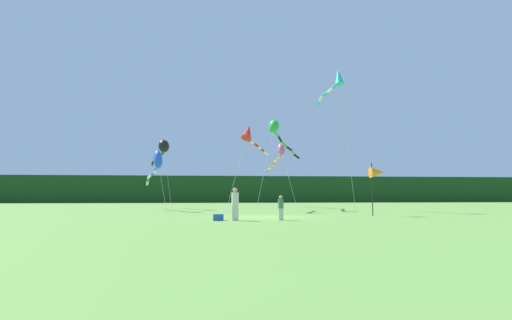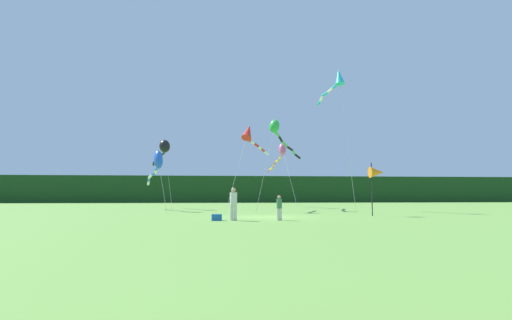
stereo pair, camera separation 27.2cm
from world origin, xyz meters
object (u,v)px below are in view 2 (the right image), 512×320
banner_flag_pole (377,173)px  kite_red (250,134)px  person_child (279,206)px  kite_blue (157,163)px  kite_cyan (337,80)px  person_adult (233,202)px  kite_green (278,131)px  cooler_box (217,217)px  kite_rainbow (281,153)px  kite_black (164,148)px

banner_flag_pole → kite_red: 11.24m
person_child → kite_blue: 15.53m
kite_red → kite_cyan: bearing=-2.5°
person_child → person_adult: bearing=179.4°
banner_flag_pole → kite_green: 12.37m
person_adult → cooler_box: (-0.85, 0.12, -0.77)m
kite_cyan → kite_red: kite_cyan is taller
kite_red → kite_green: (2.71, 2.89, 0.71)m
kite_rainbow → kite_red: 10.68m
kite_red → person_child: bearing=-87.3°
person_child → kite_cyan: 16.38m
kite_red → kite_rainbow: bearing=67.5°
kite_red → cooler_box: bearing=-103.2°
person_adult → kite_rainbow: (5.90, 21.37, 4.69)m
cooler_box → kite_blue: (-4.74, 12.81, 3.74)m
banner_flag_pole → kite_black: kite_black is taller
banner_flag_pole → kite_green: bearing=113.2°
person_adult → banner_flag_pole: bearing=22.0°
kite_black → person_child: bearing=-65.6°
banner_flag_pole → kite_cyan: (-0.18, 7.51, 7.98)m
cooler_box → kite_cyan: kite_cyan is taller
kite_red → kite_green: 4.02m
banner_flag_pole → kite_green: (-4.59, 10.71, 4.15)m
kite_cyan → kite_blue: size_ratio=1.44×
banner_flag_pole → kite_cyan: kite_cyan is taller
kite_green → banner_flag_pole: bearing=-66.8°
kite_red → kite_blue: (-7.41, 1.41, -2.23)m
cooler_box → kite_black: size_ratio=0.07×
person_child → kite_blue: size_ratio=0.16×
kite_cyan → kite_blue: bearing=173.2°
banner_flag_pole → kite_rainbow: size_ratio=0.32×
kite_black → kite_cyan: bearing=-23.7°
person_adult → banner_flag_pole: (9.13, 3.69, 1.74)m
person_adult → person_child: 2.38m
cooler_box → kite_red: (2.67, 11.39, 5.97)m
person_child → kite_cyan: bearing=59.6°
banner_flag_pole → kite_red: (-7.30, 7.82, 3.45)m
cooler_box → kite_green: bearing=69.3°
cooler_box → banner_flag_pole: bearing=19.7°
person_adult → kite_black: kite_black is taller
kite_black → cooler_box: bearing=-74.7°
person_child → kite_black: 19.97m
kite_rainbow → kite_green: 7.20m
kite_black → kite_green: 10.74m
kite_black → banner_flag_pole: bearing=-43.3°
kite_cyan → person_adult: bearing=-128.6°
person_adult → kite_red: size_ratio=0.23×
person_child → kite_rainbow: size_ratio=0.12×
person_adult → kite_rainbow: kite_rainbow is taller
person_adult → kite_blue: kite_blue is taller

